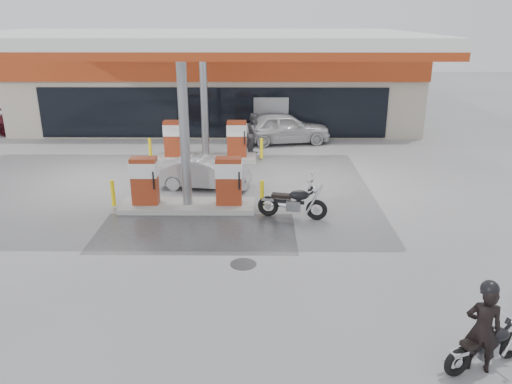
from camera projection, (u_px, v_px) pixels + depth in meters
ground at (179, 233)px, 14.99m from camera, size 90.00×90.00×0.00m
wet_patch at (196, 233)px, 14.99m from camera, size 6.00×3.00×0.00m
drain_cover at (243, 264)px, 13.09m from camera, size 0.70×0.70×0.01m
store_building at (219, 90)px, 29.33m from camera, size 22.00×8.22×4.00m
canopy at (193, 42)px, 17.94m from camera, size 16.00×10.02×5.51m
pump_island_near at (187, 189)px, 16.64m from camera, size 5.14×1.30×1.78m
pump_island_far at (206, 145)px, 22.29m from camera, size 5.14×1.30×1.78m
main_motorcycle at (487, 346)px, 9.17m from camera, size 1.77×0.94×0.96m
biker_main at (483, 329)px, 8.95m from camera, size 0.71×0.55×1.73m
parked_motorcycle at (293, 203)px, 15.92m from camera, size 2.24×0.95×1.16m
sedan_white at (285, 128)px, 25.26m from camera, size 4.82×2.58×1.56m
attendant at (255, 134)px, 23.13m from camera, size 1.02×1.15×1.95m
hatchback_silver at (204, 173)px, 18.75m from camera, size 3.60×1.66×1.14m
parked_car_left at (34, 121)px, 27.39m from camera, size 4.63×2.01×1.33m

